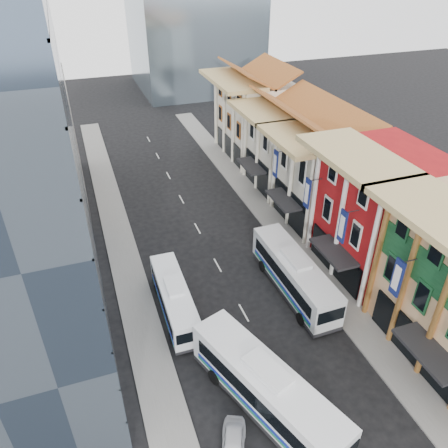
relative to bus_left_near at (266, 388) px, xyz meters
name	(u,v)px	position (x,y,z in m)	size (l,w,h in m)	color
sidewalk_right	(295,248)	(10.50, 15.92, -1.95)	(3.00, 90.00, 0.15)	slate
sidewalk_left	(131,283)	(-6.50, 15.92, -1.95)	(3.00, 90.00, 0.15)	slate
shophouse_red	(380,214)	(16.00, 10.92, 3.98)	(8.00, 10.00, 12.00)	#A11214
shophouse_cream_near	(325,179)	(16.00, 20.42, 2.98)	(8.00, 9.00, 10.00)	beige
shophouse_cream_mid	(288,148)	(16.00, 29.42, 2.98)	(8.00, 9.00, 10.00)	beige
shophouse_cream_far	(256,118)	(16.00, 39.92, 3.48)	(8.00, 12.00, 11.00)	beige
office_block_far	(31,145)	(-14.00, 35.92, 4.98)	(10.00, 18.00, 14.00)	gray
bus_left_near	(266,388)	(0.00, 0.00, 0.00)	(2.95, 12.60, 4.04)	white
bus_left_far	(174,298)	(-3.50, 10.95, -0.46)	(2.28, 9.74, 3.12)	white
bus_right	(294,274)	(7.25, 10.12, -0.10)	(2.81, 12.00, 3.85)	silver
sedan_left	(233,445)	(-3.09, -2.16, -1.38)	(1.52, 3.77, 1.28)	silver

